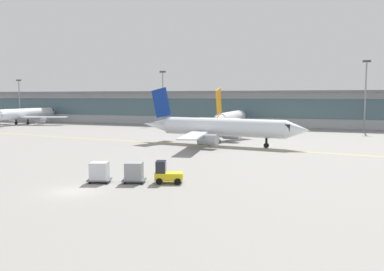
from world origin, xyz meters
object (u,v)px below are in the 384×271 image
Objects in this scene: apron_light_mast_0 at (19,99)px; apron_light_mast_1 at (163,96)px; gate_airplane_1 at (231,118)px; baggage_tug at (167,174)px; gate_airplane_0 at (25,114)px; taxiing_regional_jet at (221,128)px; cargo_dolly_trailing at (99,172)px; cargo_dolly_lead at (134,172)px; apron_light_mast_2 at (365,93)px.

apron_light_mast_0 is 48.46m from apron_light_mast_1.
gate_airplane_1 is 10.28× the size of baggage_tug.
taxiing_regional_jet is (67.55, -28.54, -0.09)m from gate_airplane_0.
cargo_dolly_trailing is at bearing -136.56° from gate_airplane_0.
taxiing_regional_jet reaches higher than baggage_tug.
cargo_dolly_lead is at bearing -176.68° from gate_airplane_1.
apron_light_mast_2 is (23.60, 68.41, 7.86)m from cargo_dolly_lead.
gate_airplane_1 is at bearing -160.39° from apron_light_mast_2.
apron_light_mast_2 is at bearing -72.78° from gate_airplane_1.
baggage_tug reaches higher than cargo_dolly_lead.
cargo_dolly_lead is 1.00× the size of cargo_dolly_trailing.
apron_light_mast_1 reaches higher than cargo_dolly_lead.
taxiing_regional_jet is 44.93m from apron_light_mast_2.
gate_airplane_0 is at bearing -174.41° from apron_light_mast_2.
gate_airplane_0 is 88.67m from cargo_dolly_trailing.
gate_airplane_1 reaches higher than taxiing_regional_jet.
apron_light_mast_1 reaches higher than apron_light_mast_0.
gate_airplane_1 is (62.15, -1.51, -0.03)m from gate_airplane_0.
apron_light_mast_0 is at bearing 161.26° from taxiing_regional_jet.
apron_light_mast_2 reaches higher than cargo_dolly_trailing.
apron_light_mast_0 is (-77.30, 67.38, 6.33)m from cargo_dolly_lead.
apron_light_mast_1 is (-28.57, 39.75, 5.40)m from taxiing_regional_jet.
apron_light_mast_0 is (-76.90, 36.47, 4.46)m from taxiing_regional_jet.
baggage_tug is at bearing -77.06° from taxiing_regional_jet.
taxiing_regional_jet is at bearing -25.37° from apron_light_mast_0.
baggage_tug is at bearing -65.43° from apron_light_mast_1.
gate_airplane_1 is 58.26m from cargo_dolly_lead.
cargo_dolly_lead is 3.29m from cargo_dolly_trailing.
apron_light_mast_2 is at bearing 0.59° from apron_light_mast_0.
cargo_dolly_trailing is (-6.04, -1.98, 0.16)m from baggage_tug.
cargo_dolly_lead is (0.40, -30.91, -1.86)m from taxiing_regional_jet.
cargo_dolly_lead is (-2.91, -0.96, 0.16)m from baggage_tug.
gate_airplane_0 is 92.17m from apron_light_mast_2.
gate_airplane_1 is 11.98× the size of cargo_dolly_lead.
gate_airplane_1 is at bearing -28.78° from apron_light_mast_1.
apron_light_mast_2 is at bearing 64.01° from taxiing_regional_jet.
taxiing_regional_jet reaches higher than cargo_dolly_trailing.
gate_airplane_1 is 1.02× the size of taxiing_regional_jet.
cargo_dolly_trailing is 101.10m from apron_light_mast_0.
apron_light_mast_1 reaches higher than cargo_dolly_trailing.
apron_light_mast_1 is (38.98, 11.21, 5.31)m from gate_airplane_0.
gate_airplane_1 is 57.68m from baggage_tug.
taxiing_regional_jet is 10.11× the size of baggage_tug.
cargo_dolly_lead is at bearing 180.00° from baggage_tug.
apron_light_mast_0 is 0.88× the size of apron_light_mast_1.
cargo_dolly_lead is 0.19× the size of apron_light_mast_0.
gate_airplane_0 is 13.03m from apron_light_mast_0.
baggage_tug is at bearing -107.05° from apron_light_mast_2.
gate_airplane_0 is at bearing 118.80° from cargo_dolly_trailing.
gate_airplane_0 is at bearing 122.28° from baggage_tug.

